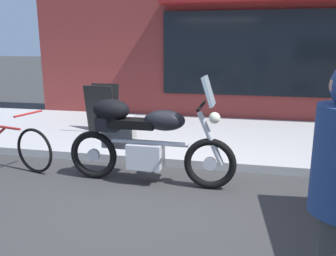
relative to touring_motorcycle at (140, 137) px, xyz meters
name	(u,v)px	position (x,y,z in m)	size (l,w,h in m)	color
ground_plane	(160,196)	(0.35, -0.41, -0.61)	(80.00, 80.00, 0.00)	#353535
touring_motorcycle	(140,137)	(0.00, 0.00, 0.00)	(2.20, 0.69, 1.40)	black
parked_bicycle	(6,143)	(-2.07, 0.12, -0.25)	(1.68, 0.58, 0.91)	black
sandwich_board_sign	(102,108)	(-1.32, 1.94, -0.03)	(0.55, 0.41, 0.90)	black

